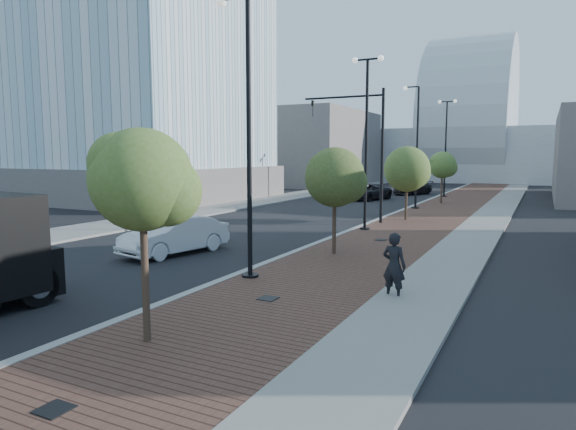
% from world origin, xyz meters
% --- Properties ---
extents(sidewalk, '(7.00, 140.00, 0.12)m').
position_xyz_m(sidewalk, '(3.50, 40.00, 0.06)').
color(sidewalk, '#4C2D23').
rests_on(sidewalk, ground).
extents(concrete_strip, '(2.40, 140.00, 0.13)m').
position_xyz_m(concrete_strip, '(6.20, 40.00, 0.07)').
color(concrete_strip, slate).
rests_on(concrete_strip, ground).
extents(curb, '(0.30, 140.00, 0.14)m').
position_xyz_m(curb, '(0.00, 40.00, 0.07)').
color(curb, gray).
rests_on(curb, ground).
extents(west_sidewalk, '(4.00, 140.00, 0.12)m').
position_xyz_m(west_sidewalk, '(-13.00, 40.00, 0.06)').
color(west_sidewalk, slate).
rests_on(west_sidewalk, ground).
extents(white_sedan, '(2.62, 5.06, 1.59)m').
position_xyz_m(white_sedan, '(-4.56, 12.42, 0.79)').
color(white_sedan, silver).
rests_on(white_sedan, ground).
extents(dark_car_mid, '(3.71, 5.75, 1.47)m').
position_xyz_m(dark_car_mid, '(-5.26, 40.37, 0.74)').
color(dark_car_mid, black).
rests_on(dark_car_mid, ground).
extents(dark_car_far, '(3.78, 5.19, 1.40)m').
position_xyz_m(dark_car_far, '(-2.97, 48.32, 0.70)').
color(dark_car_far, black).
rests_on(dark_car_far, ground).
extents(pedestrian, '(0.79, 0.59, 1.96)m').
position_xyz_m(pedestrian, '(5.46, 10.00, 0.98)').
color(pedestrian, black).
rests_on(pedestrian, ground).
extents(streetlight_1, '(1.44, 0.56, 9.21)m').
position_xyz_m(streetlight_1, '(0.49, 10.00, 4.34)').
color(streetlight_1, black).
rests_on(streetlight_1, ground).
extents(streetlight_2, '(1.72, 0.56, 9.28)m').
position_xyz_m(streetlight_2, '(0.60, 22.00, 4.82)').
color(streetlight_2, black).
rests_on(streetlight_2, ground).
extents(streetlight_3, '(1.44, 0.56, 9.21)m').
position_xyz_m(streetlight_3, '(0.49, 34.00, 4.34)').
color(streetlight_3, black).
rests_on(streetlight_3, ground).
extents(streetlight_4, '(1.72, 0.56, 9.28)m').
position_xyz_m(streetlight_4, '(0.60, 46.00, 4.82)').
color(streetlight_4, black).
rests_on(streetlight_4, ground).
extents(traffic_mast, '(5.09, 0.20, 8.00)m').
position_xyz_m(traffic_mast, '(-0.30, 25.00, 4.98)').
color(traffic_mast, black).
rests_on(traffic_mast, ground).
extents(tree_0, '(2.27, 2.20, 4.75)m').
position_xyz_m(tree_0, '(1.65, 4.02, 3.63)').
color(tree_0, '#382619').
rests_on(tree_0, ground).
extents(tree_1, '(2.47, 2.44, 4.47)m').
position_xyz_m(tree_1, '(1.65, 15.02, 3.24)').
color(tree_1, '#382619').
rests_on(tree_1, ground).
extents(tree_2, '(2.81, 2.81, 4.67)m').
position_xyz_m(tree_2, '(1.65, 27.02, 3.26)').
color(tree_2, '#382619').
rests_on(tree_2, ground).
extents(tree_3, '(2.29, 2.22, 4.40)m').
position_xyz_m(tree_3, '(1.65, 39.02, 3.28)').
color(tree_3, '#382619').
rests_on(tree_3, ground).
extents(tower_podium, '(19.00, 19.00, 3.00)m').
position_xyz_m(tower_podium, '(-24.00, 32.00, 1.50)').
color(tower_podium, '#645D5A').
rests_on(tower_podium, ground).
extents(convention_center, '(50.00, 30.00, 50.00)m').
position_xyz_m(convention_center, '(-2.00, 85.00, 6.00)').
color(convention_center, '#A2A9AC').
rests_on(convention_center, ground).
extents(commercial_block_nw, '(14.00, 20.00, 10.00)m').
position_xyz_m(commercial_block_nw, '(-20.00, 60.00, 5.00)').
color(commercial_block_nw, '#68615E').
rests_on(commercial_block_nw, ground).
extents(utility_cover_0, '(0.50, 0.50, 0.02)m').
position_xyz_m(utility_cover_0, '(2.40, 1.00, 0.13)').
color(utility_cover_0, black).
rests_on(utility_cover_0, sidewalk).
extents(utility_cover_1, '(0.50, 0.50, 0.02)m').
position_xyz_m(utility_cover_1, '(2.40, 8.00, 0.13)').
color(utility_cover_1, black).
rests_on(utility_cover_1, sidewalk).
extents(utility_cover_2, '(0.50, 0.50, 0.02)m').
position_xyz_m(utility_cover_2, '(2.40, 19.00, 0.13)').
color(utility_cover_2, black).
rests_on(utility_cover_2, sidewalk).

